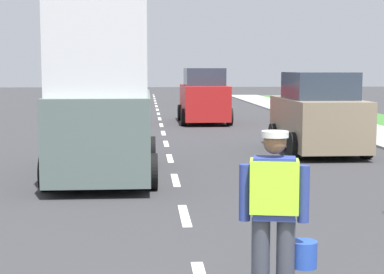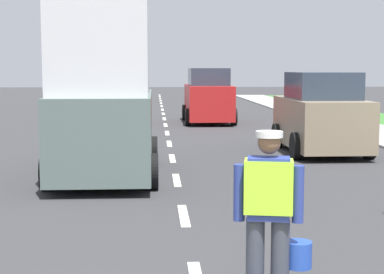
% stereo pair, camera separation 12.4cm
% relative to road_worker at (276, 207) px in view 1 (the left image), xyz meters
% --- Properties ---
extents(ground_plane, '(96.00, 96.00, 0.00)m').
position_rel_road_worker_xyz_m(ground_plane, '(-0.67, 18.82, -0.93)').
color(ground_plane, '#333335').
extents(lane_center_line, '(0.14, 46.40, 0.01)m').
position_rel_road_worker_xyz_m(lane_center_line, '(-0.67, 23.02, -0.93)').
color(lane_center_line, silver).
rests_on(lane_center_line, ground).
extents(road_worker, '(0.77, 0.36, 1.67)m').
position_rel_road_worker_xyz_m(road_worker, '(0.00, 0.00, 0.00)').
color(road_worker, '#383D4C').
rests_on(road_worker, ground).
extents(delivery_truck, '(2.16, 4.60, 3.54)m').
position_rel_road_worker_xyz_m(delivery_truck, '(-2.12, 6.85, 0.68)').
color(delivery_truck, slate).
rests_on(delivery_truck, ground).
extents(car_outgoing_far, '(2.03, 4.03, 2.25)m').
position_rel_road_worker_xyz_m(car_outgoing_far, '(1.11, 19.49, 0.12)').
color(car_outgoing_far, red).
rests_on(car_outgoing_far, ground).
extents(car_oncoming_third, '(1.97, 4.20, 2.15)m').
position_rel_road_worker_xyz_m(car_oncoming_third, '(-2.62, 32.08, 0.07)').
color(car_oncoming_third, silver).
rests_on(car_oncoming_third, ground).
extents(car_parked_far, '(2.05, 3.85, 2.15)m').
position_rel_road_worker_xyz_m(car_parked_far, '(3.31, 10.33, 0.07)').
color(car_parked_far, gray).
rests_on(car_parked_far, ground).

